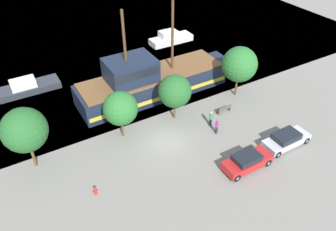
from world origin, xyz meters
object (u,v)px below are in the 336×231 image
(pirate_ship, at_px, (150,81))
(parked_car_curb_mid, at_px, (286,139))
(pedestrian_walking_near, at_px, (211,119))
(parked_car_curb_front, at_px, (247,161))
(fire_hydrant, at_px, (95,191))
(pedestrian_walking_far, at_px, (217,126))
(moored_boat_dockside, at_px, (28,87))
(bench_promenade_east, at_px, (224,109))
(moored_boat_outer, at_px, (170,38))

(pirate_ship, bearing_deg, parked_car_curb_mid, -64.19)
(pedestrian_walking_near, bearing_deg, pirate_ship, 107.38)
(pedestrian_walking_near, bearing_deg, parked_car_curb_mid, -54.41)
(parked_car_curb_front, relative_size, fire_hydrant, 5.76)
(fire_hydrant, bearing_deg, pedestrian_walking_near, 10.98)
(pirate_ship, xyz_separation_m, pedestrian_walking_far, (2.31, -9.37, -0.89))
(pirate_ship, xyz_separation_m, parked_car_curb_mid, (6.77, -14.00, -1.03))
(pedestrian_walking_near, bearing_deg, parked_car_curb_front, -96.97)
(moored_boat_dockside, distance_m, pedestrian_walking_far, 22.11)
(fire_hydrant, height_order, bench_promenade_east, bench_promenade_east)
(parked_car_curb_front, bearing_deg, moored_boat_dockside, 121.86)
(bench_promenade_east, xyz_separation_m, pedestrian_walking_far, (-2.74, -2.31, 0.43))
(pedestrian_walking_far, bearing_deg, parked_car_curb_mid, -46.05)
(moored_boat_dockside, bearing_deg, pedestrian_walking_near, -47.42)
(fire_hydrant, xyz_separation_m, pedestrian_walking_far, (12.76, 1.22, 0.45))
(bench_promenade_east, bearing_deg, parked_car_curb_front, -114.30)
(pedestrian_walking_far, bearing_deg, bench_promenade_east, 40.16)
(moored_boat_dockside, xyz_separation_m, bench_promenade_east, (16.92, -14.66, -0.13))
(fire_hydrant, xyz_separation_m, pedestrian_walking_near, (12.98, 2.52, 0.41))
(moored_boat_dockside, distance_m, fire_hydrant, 18.24)
(moored_boat_outer, height_order, pedestrian_walking_near, moored_boat_outer)
(moored_boat_outer, height_order, parked_car_curb_mid, moored_boat_outer)
(moored_boat_outer, height_order, fire_hydrant, moored_boat_outer)
(moored_boat_outer, relative_size, fire_hydrant, 8.38)
(pirate_ship, distance_m, pedestrian_walking_near, 8.50)
(moored_boat_dockside, xyz_separation_m, parked_car_curb_front, (13.63, -21.93, 0.17))
(moored_boat_dockside, bearing_deg, fire_hydrant, -85.55)
(moored_boat_dockside, height_order, moored_boat_outer, moored_boat_outer)
(parked_car_curb_mid, bearing_deg, fire_hydrant, 168.81)
(moored_boat_outer, distance_m, bench_promenade_east, 18.15)
(parked_car_curb_mid, xyz_separation_m, pedestrian_walking_near, (-4.24, 5.93, 0.11))
(parked_car_curb_front, xyz_separation_m, parked_car_curb_mid, (5.01, 0.34, -0.02))
(pirate_ship, relative_size, bench_promenade_east, 11.46)
(pirate_ship, height_order, moored_boat_outer, pirate_ship)
(moored_boat_outer, bearing_deg, bench_promenade_east, -102.45)
(moored_boat_dockside, distance_m, bench_promenade_east, 22.38)
(parked_car_curb_mid, bearing_deg, pedestrian_walking_near, 125.59)
(pedestrian_walking_near, bearing_deg, moored_boat_dockside, 132.58)
(moored_boat_dockside, relative_size, pedestrian_walking_far, 4.01)
(fire_hydrant, height_order, pedestrian_walking_near, pedestrian_walking_near)
(pirate_ship, relative_size, fire_hydrant, 23.91)
(pirate_ship, bearing_deg, pedestrian_walking_near, -72.62)
(parked_car_curb_front, height_order, pedestrian_walking_near, pedestrian_walking_near)
(moored_boat_outer, distance_m, fire_hydrant, 28.79)
(parked_car_curb_front, bearing_deg, pedestrian_walking_far, 83.70)
(moored_boat_outer, height_order, parked_car_curb_front, moored_boat_outer)
(pirate_ship, relative_size, moored_boat_dockside, 2.69)
(pirate_ship, xyz_separation_m, fire_hydrant, (-10.46, -10.59, -1.34))
(pirate_ship, distance_m, fire_hydrant, 14.94)
(moored_boat_outer, bearing_deg, moored_boat_dockside, -171.63)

